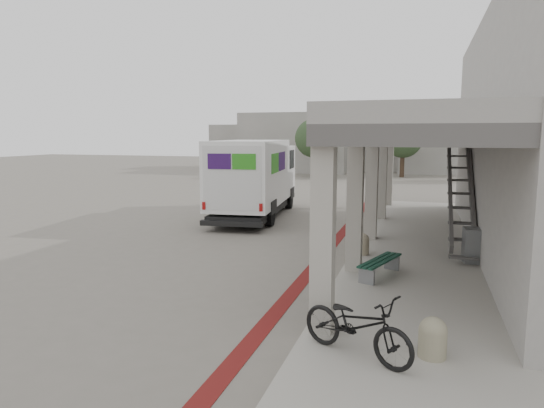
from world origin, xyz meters
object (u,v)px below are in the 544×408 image
(utility_cabinet, at_px, (472,245))
(bicycle_black, at_px, (357,325))
(bench, at_px, (380,264))
(fedex_truck, at_px, (255,176))

(utility_cabinet, bearing_deg, bicycle_black, -113.96)
(bench, bearing_deg, bicycle_black, -71.13)
(bench, height_order, utility_cabinet, utility_cabinet)
(utility_cabinet, distance_m, bicycle_black, 6.89)
(fedex_truck, xyz_separation_m, utility_cabinet, (8.17, -5.81, -1.16))
(fedex_truck, height_order, bench, fedex_truck)
(fedex_truck, bearing_deg, utility_cabinet, -41.55)
(bench, xyz_separation_m, utility_cabinet, (2.22, 2.07, 0.16))
(bicycle_black, bearing_deg, fedex_truck, 52.33)
(bench, bearing_deg, fedex_truck, 145.61)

